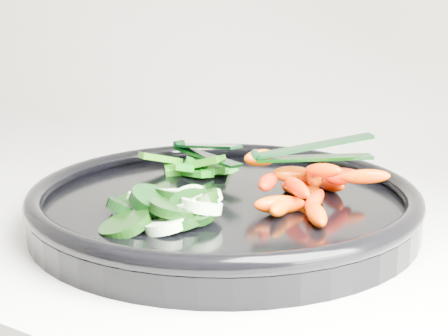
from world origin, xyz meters
The scene contains 6 objects.
veggie_tray centered at (0.10, 1.64, 0.95)m, with size 0.47×0.47×0.04m.
cucumber_pile centered at (0.08, 1.57, 0.96)m, with size 0.12×0.14×0.04m.
carrot_pile centered at (0.17, 1.67, 0.97)m, with size 0.15×0.15×0.05m.
pepper_pile centered at (0.03, 1.70, 0.96)m, with size 0.10×0.08×0.04m.
tong_carrot centered at (0.18, 1.67, 1.00)m, with size 0.10×0.08×0.02m.
tong_pepper centered at (0.03, 1.71, 0.98)m, with size 0.11×0.06×0.02m.
Camera 1 is at (0.40, 1.15, 1.14)m, focal length 50.00 mm.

